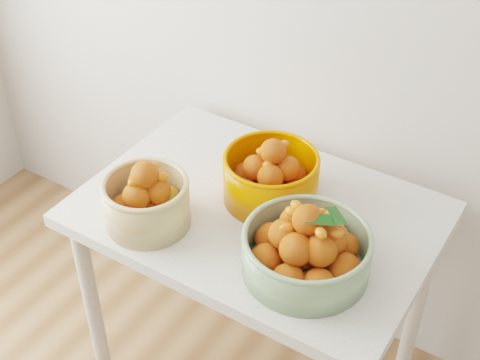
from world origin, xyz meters
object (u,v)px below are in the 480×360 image
Objects in this scene: bowl_green at (306,249)px; bowl_cream at (147,201)px; bowl_orange at (271,177)px; table at (257,234)px.

bowl_cream is at bearing -171.24° from bowl_green.
bowl_green reaches higher than bowl_orange.
bowl_green is at bearing -42.29° from bowl_orange.
bowl_green reaches higher than table.
bowl_cream is 0.70× the size of bowl_green.
bowl_green is at bearing -31.83° from table.
table is 3.59× the size of bowl_orange.
table is 2.32× the size of bowl_green.
bowl_green is 1.55× the size of bowl_orange.
table is 0.32m from bowl_green.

